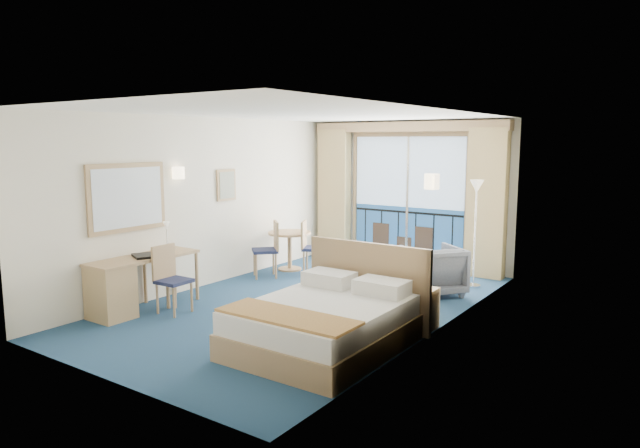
{
  "coord_description": "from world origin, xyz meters",
  "views": [
    {
      "loc": [
        4.68,
        -6.44,
        2.33
      ],
      "look_at": [
        0.09,
        0.2,
        1.15
      ],
      "focal_mm": 32.0,
      "sensor_mm": 36.0,
      "label": 1
    }
  ],
  "objects_px": {
    "desk": "(118,286)",
    "round_table": "(290,241)",
    "desk_chair": "(170,275)",
    "bed": "(326,322)",
    "table_chair_b": "(270,246)",
    "table_chair_a": "(310,244)",
    "armchair": "(433,270)",
    "nightstand": "(419,308)",
    "floor_lamp": "(476,206)"
  },
  "relations": [
    {
      "from": "nightstand",
      "to": "round_table",
      "type": "xyz_separation_m",
      "value": [
        -3.33,
        1.67,
        0.27
      ]
    },
    {
      "from": "nightstand",
      "to": "table_chair_b",
      "type": "distance_m",
      "value": 3.45
    },
    {
      "from": "bed",
      "to": "nightstand",
      "type": "height_order",
      "value": "bed"
    },
    {
      "from": "nightstand",
      "to": "desk",
      "type": "bearing_deg",
      "value": -152.37
    },
    {
      "from": "desk_chair",
      "to": "table_chair_a",
      "type": "height_order",
      "value": "table_chair_a"
    },
    {
      "from": "floor_lamp",
      "to": "round_table",
      "type": "relative_size",
      "value": 2.22
    },
    {
      "from": "bed",
      "to": "nightstand",
      "type": "distance_m",
      "value": 1.35
    },
    {
      "from": "desk",
      "to": "table_chair_b",
      "type": "height_order",
      "value": "table_chair_b"
    },
    {
      "from": "desk_chair",
      "to": "bed",
      "type": "bearing_deg",
      "value": -89.75
    },
    {
      "from": "nightstand",
      "to": "armchair",
      "type": "distance_m",
      "value": 1.67
    },
    {
      "from": "nightstand",
      "to": "table_chair_b",
      "type": "xyz_separation_m",
      "value": [
        -3.28,
        1.04,
        0.29
      ]
    },
    {
      "from": "nightstand",
      "to": "floor_lamp",
      "type": "bearing_deg",
      "value": 93.76
    },
    {
      "from": "round_table",
      "to": "table_chair_a",
      "type": "xyz_separation_m",
      "value": [
        0.46,
        -0.01,
        -0.0
      ]
    },
    {
      "from": "desk",
      "to": "round_table",
      "type": "bearing_deg",
      "value": 87.24
    },
    {
      "from": "table_chair_a",
      "to": "armchair",
      "type": "bearing_deg",
      "value": -118.11
    },
    {
      "from": "nightstand",
      "to": "floor_lamp",
      "type": "distance_m",
      "value": 2.61
    },
    {
      "from": "floor_lamp",
      "to": "round_table",
      "type": "distance_m",
      "value": 3.35
    },
    {
      "from": "armchair",
      "to": "desk",
      "type": "relative_size",
      "value": 0.52
    },
    {
      "from": "floor_lamp",
      "to": "nightstand",
      "type": "bearing_deg",
      "value": -86.24
    },
    {
      "from": "table_chair_a",
      "to": "nightstand",
      "type": "bearing_deg",
      "value": -146.41
    },
    {
      "from": "desk",
      "to": "round_table",
      "type": "distance_m",
      "value": 3.51
    },
    {
      "from": "desk",
      "to": "table_chair_b",
      "type": "bearing_deg",
      "value": 85.56
    },
    {
      "from": "floor_lamp",
      "to": "table_chair_b",
      "type": "xyz_separation_m",
      "value": [
        -3.12,
        -1.34,
        -0.76
      ]
    },
    {
      "from": "table_chair_a",
      "to": "table_chair_b",
      "type": "xyz_separation_m",
      "value": [
        -0.41,
        -0.61,
        0.02
      ]
    },
    {
      "from": "nightstand",
      "to": "table_chair_a",
      "type": "xyz_separation_m",
      "value": [
        -2.87,
        1.66,
        0.27
      ]
    },
    {
      "from": "round_table",
      "to": "table_chair_a",
      "type": "relative_size",
      "value": 0.83
    },
    {
      "from": "desk",
      "to": "table_chair_a",
      "type": "relative_size",
      "value": 1.7
    },
    {
      "from": "nightstand",
      "to": "desk",
      "type": "xyz_separation_m",
      "value": [
        -3.5,
        -1.83,
        0.16
      ]
    },
    {
      "from": "desk_chair",
      "to": "table_chair_a",
      "type": "bearing_deg",
      "value": -6.23
    },
    {
      "from": "bed",
      "to": "round_table",
      "type": "relative_size",
      "value": 2.62
    },
    {
      "from": "nightstand",
      "to": "floor_lamp",
      "type": "xyz_separation_m",
      "value": [
        -0.16,
        2.38,
        1.05
      ]
    },
    {
      "from": "armchair",
      "to": "table_chair_b",
      "type": "xyz_separation_m",
      "value": [
        -2.77,
        -0.54,
        0.17
      ]
    },
    {
      "from": "floor_lamp",
      "to": "round_table",
      "type": "bearing_deg",
      "value": -167.36
    },
    {
      "from": "desk_chair",
      "to": "armchair",
      "type": "bearing_deg",
      "value": -43.65
    },
    {
      "from": "bed",
      "to": "table_chair_b",
      "type": "xyz_separation_m",
      "value": [
        -2.69,
        2.26,
        0.24
      ]
    },
    {
      "from": "floor_lamp",
      "to": "round_table",
      "type": "xyz_separation_m",
      "value": [
        -3.18,
        -0.71,
        -0.78
      ]
    },
    {
      "from": "armchair",
      "to": "desk_chair",
      "type": "bearing_deg",
      "value": -3.1
    },
    {
      "from": "bed",
      "to": "nightstand",
      "type": "bearing_deg",
      "value": 64.31
    },
    {
      "from": "desk_chair",
      "to": "round_table",
      "type": "distance_m",
      "value": 2.99
    },
    {
      "from": "desk_chair",
      "to": "table_chair_b",
      "type": "xyz_separation_m",
      "value": [
        -0.18,
        2.35,
        0.02
      ]
    },
    {
      "from": "bed",
      "to": "desk_chair",
      "type": "height_order",
      "value": "bed"
    },
    {
      "from": "desk",
      "to": "desk_chair",
      "type": "relative_size",
      "value": 1.72
    },
    {
      "from": "table_chair_a",
      "to": "floor_lamp",
      "type": "bearing_deg",
      "value": -101.43
    },
    {
      "from": "nightstand",
      "to": "desk_chair",
      "type": "height_order",
      "value": "desk_chair"
    },
    {
      "from": "bed",
      "to": "floor_lamp",
      "type": "xyz_separation_m",
      "value": [
        0.43,
        3.6,
        1.0
      ]
    },
    {
      "from": "floor_lamp",
      "to": "table_chair_b",
      "type": "bearing_deg",
      "value": -156.77
    },
    {
      "from": "armchair",
      "to": "table_chair_b",
      "type": "height_order",
      "value": "table_chair_b"
    },
    {
      "from": "floor_lamp",
      "to": "desk_chair",
      "type": "distance_m",
      "value": 4.78
    },
    {
      "from": "floor_lamp",
      "to": "table_chair_a",
      "type": "bearing_deg",
      "value": -165.02
    },
    {
      "from": "armchair",
      "to": "table_chair_b",
      "type": "distance_m",
      "value": 2.82
    }
  ]
}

